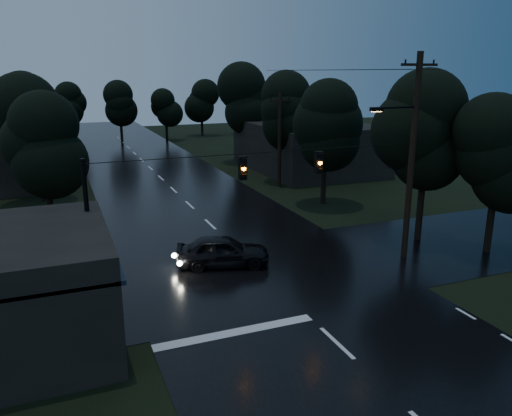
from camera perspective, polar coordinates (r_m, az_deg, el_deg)
main_road at (r=40.18m, az=-9.40°, el=2.02°), size 12.00×120.00×0.02m
cross_street at (r=23.70m, az=0.43°, el=-7.23°), size 60.00×9.00×0.02m
building_far_right at (r=48.29m, az=5.90°, el=7.01°), size 10.00×14.00×4.40m
utility_pole_main at (r=25.17m, az=17.25°, el=5.87°), size 3.50×0.30×10.00m
utility_pole_far at (r=40.22m, az=2.72°, el=7.84°), size 2.00×0.30×7.50m
anchor_pole_left at (r=20.20m, az=-18.51°, el=-3.05°), size 0.18×0.18×6.00m
span_signals at (r=21.54m, az=2.86°, el=5.01°), size 15.00×0.37×1.12m
tree_corner_near at (r=28.24m, az=18.95°, el=8.20°), size 4.48×4.48×9.44m
tree_corner_far at (r=27.60m, az=26.04°, el=5.76°), size 3.92×3.92×8.26m
tree_left_a at (r=30.49m, az=-23.17°, el=6.84°), size 3.92×3.92×8.26m
tree_left_b at (r=38.42m, az=-24.03°, el=8.82°), size 4.20×4.20×8.85m
tree_left_c at (r=48.37m, az=-24.53°, el=10.28°), size 4.48×4.48×9.44m
tree_right_a at (r=35.04m, az=7.95°, el=9.47°), size 4.20×4.20×8.85m
tree_right_b at (r=42.36m, az=3.23°, el=11.08°), size 4.48×4.48×9.44m
tree_right_c at (r=51.76m, az=-0.95°, el=12.28°), size 4.76×4.76×10.03m
car at (r=24.12m, az=-3.80°, el=-4.92°), size 4.78×2.93×1.52m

